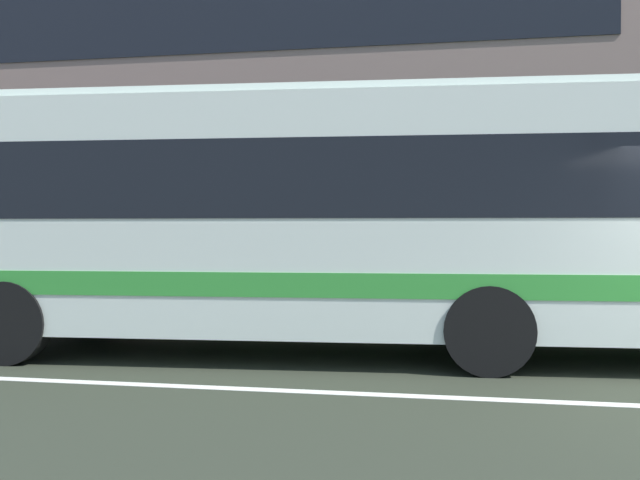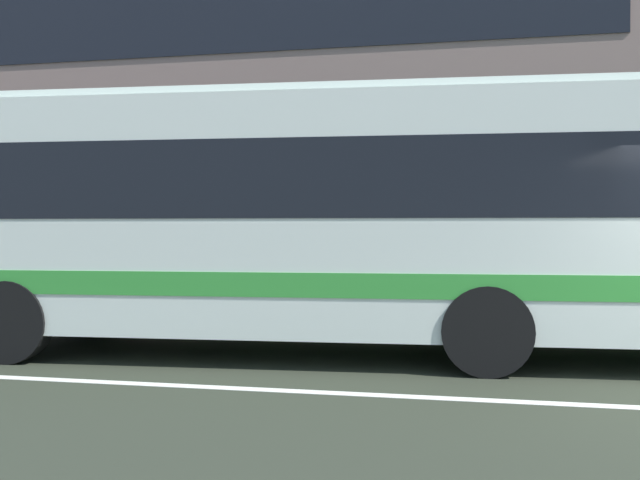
# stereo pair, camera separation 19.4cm
# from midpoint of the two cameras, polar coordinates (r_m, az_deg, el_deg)

# --- Properties ---
(apartment_block_left) EXTENTS (19.44, 9.35, 12.67)m
(apartment_block_left) POSITION_cam_midpoint_polar(r_m,az_deg,el_deg) (22.87, -1.78, 12.81)
(apartment_block_left) COLOR gray
(apartment_block_left) RESTS_ON ground_plane
(transit_bus) EXTENTS (11.93, 3.25, 3.31)m
(transit_bus) POSITION_cam_midpoint_polar(r_m,az_deg,el_deg) (9.04, 8.68, 2.17)
(transit_bus) COLOR silver
(transit_bus) RESTS_ON ground_plane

